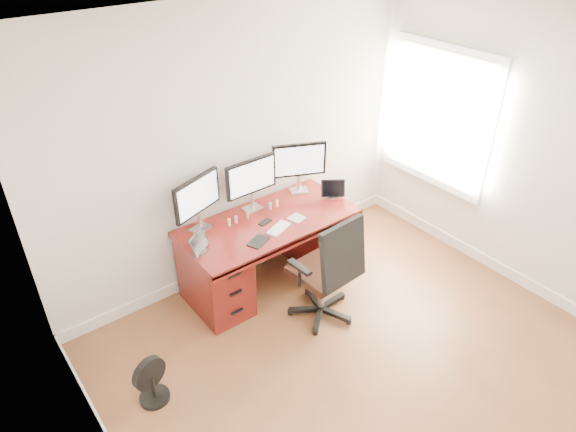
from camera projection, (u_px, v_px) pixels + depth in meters
ground at (404, 398)px, 4.05m from camera, size 4.50×4.50×0.00m
back_wall at (239, 146)px, 4.83m from camera, size 4.00×0.10×2.70m
right_wall at (570, 169)px, 4.42m from camera, size 0.10×4.50×2.70m
desk at (268, 249)px, 5.05m from camera, size 1.70×0.80×0.75m
office_chair at (326, 286)px, 4.64m from camera, size 0.64×0.62×1.10m
floor_fan at (152, 381)px, 3.94m from camera, size 0.28×0.24×0.41m
monitor_left at (197, 197)px, 4.55m from camera, size 0.53×0.21×0.53m
monitor_center at (251, 178)px, 4.85m from camera, size 0.55×0.14×0.53m
monitor_right at (299, 162)px, 5.14m from camera, size 0.51×0.26×0.53m
tablet_left at (200, 244)px, 4.38m from camera, size 0.24×0.19×0.19m
tablet_right at (334, 190)px, 5.17m from camera, size 0.24×0.19×0.19m
keyboard at (279, 228)px, 4.72m from camera, size 0.28×0.20×0.01m
trackpad at (297, 218)px, 4.87m from camera, size 0.16×0.16×0.01m
drawing_tablet at (258, 241)px, 4.55m from camera, size 0.23×0.20×0.01m
phone at (265, 222)px, 4.81m from camera, size 0.14×0.10×0.01m
figurine_orange at (229, 222)px, 4.75m from camera, size 0.03×0.03×0.08m
figurine_purple at (236, 219)px, 4.79m from camera, size 0.03×0.03×0.08m
figurine_brown at (247, 215)px, 4.85m from camera, size 0.03×0.03×0.08m
figurine_blue at (270, 206)px, 4.99m from camera, size 0.03×0.03×0.08m
figurine_yellow at (277, 203)px, 5.03m from camera, size 0.03×0.03×0.08m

